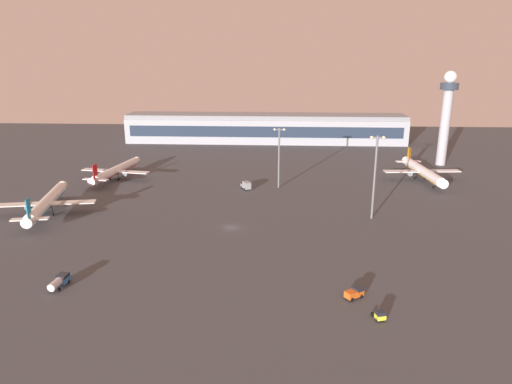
% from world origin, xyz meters
% --- Properties ---
extents(ground_plane, '(416.00, 416.00, 0.00)m').
position_xyz_m(ground_plane, '(0.00, 0.00, 0.00)').
color(ground_plane, '#424449').
extents(terminal_building, '(162.72, 22.40, 16.40)m').
position_xyz_m(terminal_building, '(5.31, 142.05, 8.09)').
color(terminal_building, '#9EA3AD').
rests_on(terminal_building, ground).
extents(control_tower, '(8.00, 8.00, 43.18)m').
position_xyz_m(control_tower, '(90.31, 87.34, 24.79)').
color(control_tower, '#A8A8B2').
rests_on(control_tower, ground).
extents(airplane_taxiway_distant, '(31.06, 39.70, 10.23)m').
position_xyz_m(airplane_taxiway_distant, '(-61.34, 8.89, 3.87)').
color(airplane_taxiway_distant, silver).
rests_on(airplane_taxiway_distant, ground).
extents(airplane_far_stand, '(29.64, 37.91, 9.75)m').
position_xyz_m(airplane_far_stand, '(-54.00, 53.21, 3.68)').
color(airplane_far_stand, white).
rests_on(airplane_far_stand, ground).
extents(airplane_mid_apron, '(31.74, 40.71, 10.44)m').
position_xyz_m(airplane_mid_apron, '(73.30, 58.15, 3.95)').
color(airplane_mid_apron, white).
rests_on(airplane_mid_apron, ground).
extents(cargo_loader, '(4.50, 4.02, 2.25)m').
position_xyz_m(cargo_loader, '(30.92, -40.30, 1.18)').
color(cargo_loader, '#D85919').
rests_on(cargo_loader, ground).
extents(catering_truck, '(4.55, 6.11, 3.05)m').
position_xyz_m(catering_truck, '(1.37, 41.40, 1.58)').
color(catering_truck, gray).
rests_on(catering_truck, ground).
extents(pushback_tug, '(2.59, 3.45, 2.05)m').
position_xyz_m(pushback_tug, '(34.65, -48.74, 1.07)').
color(pushback_tug, yellow).
rests_on(pushback_tug, ground).
extents(fuel_truck, '(2.87, 6.46, 2.35)m').
position_xyz_m(fuel_truck, '(-34.61, -38.92, 1.37)').
color(fuel_truck, '#3372BF').
rests_on(fuel_truck, ground).
extents(apron_light_east, '(4.80, 0.90, 26.67)m').
position_xyz_m(apron_light_east, '(43.94, 10.41, 15.19)').
color(apron_light_east, slate).
rests_on(apron_light_east, ground).
extents(apron_light_central, '(4.80, 0.90, 23.45)m').
position_xyz_m(apron_light_central, '(14.01, 44.31, 13.53)').
color(apron_light_central, slate).
rests_on(apron_light_central, ground).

